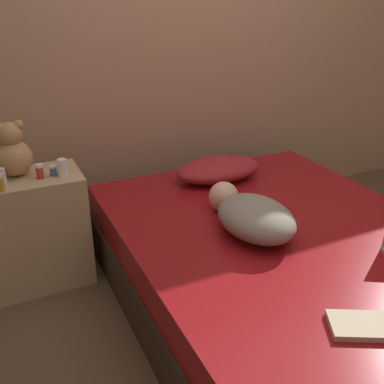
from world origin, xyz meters
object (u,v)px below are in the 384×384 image
person_lying (252,215)px  bottle_white (62,168)px  pillow (218,169)px  bottle_red (40,171)px  book (361,326)px  bottle_amber (1,183)px  teddy_bear (13,152)px  bottle_blue (53,171)px  bottle_clear (3,177)px

person_lying → bottle_white: (-0.80, 0.66, 0.16)m
pillow → bottle_red: (-1.09, 0.01, 0.17)m
person_lying → book: (-0.03, -0.79, -0.08)m
person_lying → bottle_amber: size_ratio=6.67×
bottle_amber → bottle_white: (0.32, 0.08, 0.00)m
pillow → teddy_bear: bearing=174.6°
bottle_blue → book: (0.82, -1.48, -0.22)m
person_lying → bottle_red: bottle_red is taller
bottle_red → bottle_blue: bearing=7.8°
person_lying → teddy_bear: size_ratio=2.08×
pillow → bottle_blue: (-1.02, 0.02, 0.16)m
bottle_red → bottle_amber: bottle_amber is taller
pillow → person_lying: 0.69m
book → bottle_clear: bearing=126.6°
bottle_amber → book: 1.77m
teddy_bear → bottle_clear: teddy_bear is taller
bottle_clear → bottle_white: 0.30m
bottle_amber → bottle_red: bearing=25.8°
bottle_blue → bottle_red: bearing=-172.2°
teddy_bear → pillow: bearing=-5.4°
pillow → book: (-0.19, -1.46, -0.06)m
bottle_amber → bottle_white: 0.33m
person_lying → bottle_white: 1.05m
bottle_blue → bottle_white: 0.06m
teddy_bear → bottle_clear: bearing=-121.3°
person_lying → bottle_clear: bottle_clear is taller
pillow → bottle_white: 0.99m
bottle_white → bottle_blue: bearing=149.0°
teddy_bear → bottle_blue: 0.23m
person_lying → bottle_blue: bearing=138.6°
teddy_bear → bottle_clear: (-0.07, -0.12, -0.09)m
person_lying → bottle_amber: 1.27m
teddy_bear → bottle_amber: teddy_bear is taller
teddy_bear → bottle_red: teddy_bear is taller
person_lying → teddy_bear: teddy_bear is taller
bottle_clear → bottle_blue: size_ratio=1.61×
pillow → teddy_bear: size_ratio=1.88×
pillow → bottle_amber: size_ratio=6.03×
pillow → teddy_bear: 1.23m
person_lying → bottle_red: bearing=141.2°
bottle_amber → bottle_clear: bearing=79.8°
bottle_red → person_lying: bearing=-36.3°
bottle_clear → bottle_red: bottle_clear is taller
bottle_white → bottle_amber: bearing=-166.0°
bottle_blue → bottle_white: (0.05, -0.03, 0.02)m
bottle_clear → bottle_white: size_ratio=0.96×
person_lying → bottle_red: size_ratio=7.80×
bottle_red → book: 1.73m
bottle_red → pillow: bearing=-0.4°
teddy_bear → bottle_white: (0.23, -0.12, -0.08)m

